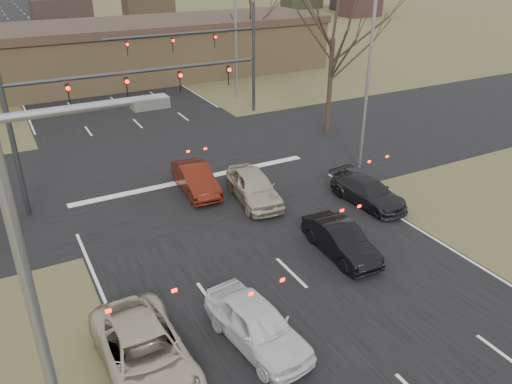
# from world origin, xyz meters

# --- Properties ---
(ground) EXTENTS (360.00, 360.00, 0.00)m
(ground) POSITION_xyz_m (0.00, 0.00, 0.00)
(ground) COLOR brown
(ground) RESTS_ON ground
(road_main) EXTENTS (14.00, 300.00, 0.02)m
(road_main) POSITION_xyz_m (0.00, 60.00, 0.01)
(road_main) COLOR black
(road_main) RESTS_ON ground
(road_cross) EXTENTS (200.00, 14.00, 0.02)m
(road_cross) POSITION_xyz_m (0.00, 15.00, 0.01)
(road_cross) COLOR black
(road_cross) RESTS_ON ground
(building) EXTENTS (42.40, 10.40, 5.30)m
(building) POSITION_xyz_m (2.00, 38.00, 2.67)
(building) COLOR olive
(building) RESTS_ON ground
(mast_arm_near) EXTENTS (12.12, 0.24, 8.00)m
(mast_arm_near) POSITION_xyz_m (-5.23, 13.00, 5.07)
(mast_arm_near) COLOR #383A3D
(mast_arm_near) RESTS_ON ground
(mast_arm_far) EXTENTS (11.12, 0.24, 8.00)m
(mast_arm_far) POSITION_xyz_m (6.18, 23.00, 5.02)
(mast_arm_far) COLOR #383A3D
(mast_arm_far) RESTS_ON ground
(streetlight_left) EXTENTS (2.34, 0.25, 10.00)m
(streetlight_left) POSITION_xyz_m (-8.82, -4.00, 5.59)
(streetlight_left) COLOR gray
(streetlight_left) RESTS_ON ground
(streetlight_right_near) EXTENTS (2.34, 0.25, 10.00)m
(streetlight_right_near) POSITION_xyz_m (8.82, 10.00, 5.59)
(streetlight_right_near) COLOR gray
(streetlight_right_near) RESTS_ON ground
(streetlight_right_far) EXTENTS (2.34, 0.25, 10.00)m
(streetlight_right_far) POSITION_xyz_m (9.32, 27.00, 5.59)
(streetlight_right_far) COLOR gray
(streetlight_right_far) RESTS_ON ground
(tree_right_far) EXTENTS (5.40, 5.40, 9.00)m
(tree_right_far) POSITION_xyz_m (15.00, 35.00, 6.96)
(tree_right_far) COLOR black
(tree_right_far) RESTS_ON ground
(car_silver_suv) EXTENTS (2.41, 5.21, 1.45)m
(car_silver_suv) POSITION_xyz_m (-6.50, 0.76, 0.72)
(car_silver_suv) COLOR #BDB399
(car_silver_suv) RESTS_ON ground
(car_white_sedan) EXTENTS (2.27, 4.52, 1.48)m
(car_white_sedan) POSITION_xyz_m (-3.00, 0.30, 0.74)
(car_white_sedan) COLOR silver
(car_white_sedan) RESTS_ON ground
(car_black_hatch) EXTENTS (1.59, 4.13, 1.34)m
(car_black_hatch) POSITION_xyz_m (2.51, 3.22, 0.67)
(car_black_hatch) COLOR black
(car_black_hatch) RESTS_ON ground
(car_charcoal_sedan) EXTENTS (2.11, 4.48, 1.26)m
(car_charcoal_sedan) POSITION_xyz_m (6.50, 6.29, 0.63)
(car_charcoal_sedan) COLOR black
(car_charcoal_sedan) RESTS_ON ground
(car_red_ahead) EXTENTS (1.78, 4.38, 1.41)m
(car_red_ahead) POSITION_xyz_m (-0.50, 11.59, 0.71)
(car_red_ahead) COLOR #4D150B
(car_red_ahead) RESTS_ON ground
(car_silver_ahead) EXTENTS (2.45, 4.79, 1.56)m
(car_silver_ahead) POSITION_xyz_m (1.65, 9.21, 0.78)
(car_silver_ahead) COLOR #B8AF94
(car_silver_ahead) RESTS_ON ground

